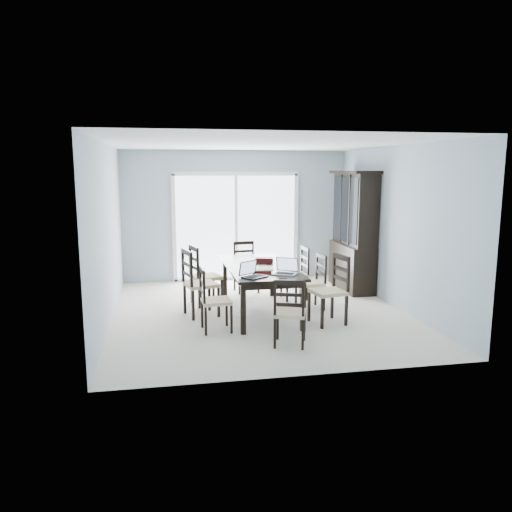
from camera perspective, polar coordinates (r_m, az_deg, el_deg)
The scene contains 24 objects.
floor at distance 7.90m, azimuth 0.40°, elevation -6.45°, with size 5.00×5.00×0.00m, color beige.
ceiling at distance 7.60m, azimuth 0.42°, elevation 12.73°, with size 5.00×5.00×0.00m, color white.
back_wall at distance 10.09m, azimuth -2.32°, elevation 4.61°, with size 4.50×0.02×2.60m, color #97A8B4.
wall_left at distance 7.54m, azimuth -16.63°, elevation 2.45°, with size 0.02×5.00×2.60m, color #97A8B4.
wall_right at distance 8.37m, azimuth 15.74°, elevation 3.18°, with size 0.02×5.00×2.60m, color #97A8B4.
balcony at distance 11.27m, azimuth -3.01°, elevation -1.79°, with size 4.50×2.00×0.10m, color gray.
railing at distance 12.15m, azimuth -3.66°, elevation 1.92°, with size 4.50×0.06×1.10m, color #99999E.
dining_table at distance 7.74m, azimuth 0.40°, elevation -1.66°, with size 1.00×2.20×0.75m.
china_hutch at distance 9.43m, azimuth 11.09°, elevation 2.68°, with size 0.50×1.38×2.20m.
sliding_door at distance 10.09m, azimuth -2.29°, elevation 3.39°, with size 2.52×0.05×2.18m.
chair_left_near at distance 6.90m, azimuth -5.31°, elevation -4.18°, with size 0.42×0.41×1.04m.
chair_left_mid at distance 7.61m, azimuth -7.04°, elevation -2.25°, with size 0.56×0.55×1.20m.
chair_left_far at distance 8.24m, azimuth -6.36°, elevation -1.48°, with size 0.54×0.53×1.15m.
chair_right_near at distance 7.32m, azimuth 8.91°, elevation -2.94°, with size 0.52×0.51×1.16m.
chair_right_mid at distance 8.07m, azimuth 6.79°, elevation -2.23°, with size 0.43×0.42×1.02m.
chair_right_far at distance 8.65m, azimuth 4.95°, elevation -1.28°, with size 0.42×0.41×1.05m.
chair_end_near at distance 6.27m, azimuth 3.87°, elevation -5.66°, with size 0.49×0.50×1.03m.
chair_end_far at distance 9.19m, azimuth -1.27°, elevation -0.56°, with size 0.44×0.45×1.06m.
laptop_dark at distance 6.86m, azimuth -0.15°, elevation -2.03°, with size 0.39×0.37×0.22m.
laptop_silver at distance 7.08m, azimuth 3.29°, elevation -1.67°, with size 0.40×0.37×0.23m.
book_stack at distance 7.23m, azimuth 0.75°, elevation -1.66°, with size 0.31×0.25×0.05m.
cell_phone at distance 6.80m, azimuth 3.11°, elevation -2.58°, with size 0.11×0.05×0.01m, color black.
game_box at distance 8.01m, azimuth 0.95°, elevation -0.46°, with size 0.28×0.14×0.07m, color #450D11.
hot_tub at distance 11.05m, azimuth -4.26°, elevation 0.75°, with size 2.02×1.85×0.95m.
Camera 1 is at (-1.45, -7.45, 2.21)m, focal length 35.00 mm.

